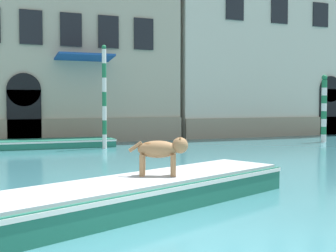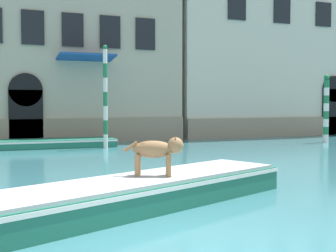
{
  "view_description": "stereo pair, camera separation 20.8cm",
  "coord_description": "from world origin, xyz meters",
  "px_view_note": "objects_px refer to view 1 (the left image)",
  "views": [
    {
      "loc": [
        -3.36,
        -5.27,
        2.08
      ],
      "look_at": [
        3.47,
        10.86,
        1.2
      ],
      "focal_mm": 50.0,
      "sensor_mm": 36.0,
      "label": 1
    },
    {
      "loc": [
        -3.17,
        -5.35,
        2.08
      ],
      "look_at": [
        3.47,
        10.86,
        1.2
      ],
      "focal_mm": 50.0,
      "sensor_mm": 36.0,
      "label": 2
    }
  ],
  "objects_px": {
    "boat_moored_near_palazzo": "(57,143)",
    "mooring_pole_0": "(104,97)",
    "boat_foreground": "(135,194)",
    "mooring_pole_3": "(324,108)",
    "dog_on_deck": "(162,150)"
  },
  "relations": [
    {
      "from": "boat_foreground",
      "to": "dog_on_deck",
      "type": "xyz_separation_m",
      "value": [
        0.67,
        0.24,
        0.8
      ]
    },
    {
      "from": "dog_on_deck",
      "to": "boat_moored_near_palazzo",
      "type": "distance_m",
      "value": 13.17
    },
    {
      "from": "boat_foreground",
      "to": "mooring_pole_3",
      "type": "xyz_separation_m",
      "value": [
        14.15,
        10.79,
        1.48
      ]
    },
    {
      "from": "boat_moored_near_palazzo",
      "to": "boat_foreground",
      "type": "bearing_deg",
      "value": -91.59
    },
    {
      "from": "boat_foreground",
      "to": "mooring_pole_0",
      "type": "bearing_deg",
      "value": 54.95
    },
    {
      "from": "boat_moored_near_palazzo",
      "to": "mooring_pole_3",
      "type": "bearing_deg",
      "value": -9.23
    },
    {
      "from": "mooring_pole_0",
      "to": "boat_foreground",
      "type": "bearing_deg",
      "value": -102.51
    },
    {
      "from": "dog_on_deck",
      "to": "mooring_pole_0",
      "type": "relative_size",
      "value": 0.25
    },
    {
      "from": "boat_foreground",
      "to": "dog_on_deck",
      "type": "bearing_deg",
      "value": -3.07
    },
    {
      "from": "boat_moored_near_palazzo",
      "to": "mooring_pole_0",
      "type": "relative_size",
      "value": 1.13
    },
    {
      "from": "mooring_pole_0",
      "to": "mooring_pole_3",
      "type": "xyz_separation_m",
      "value": [
        11.49,
        -1.19,
        -0.56
      ]
    },
    {
      "from": "boat_foreground",
      "to": "mooring_pole_3",
      "type": "height_order",
      "value": "mooring_pole_3"
    },
    {
      "from": "dog_on_deck",
      "to": "boat_foreground",
      "type": "bearing_deg",
      "value": -137.32
    },
    {
      "from": "dog_on_deck",
      "to": "boat_moored_near_palazzo",
      "type": "xyz_separation_m",
      "value": [
        0.09,
        13.14,
        -0.91
      ]
    },
    {
      "from": "boat_foreground",
      "to": "boat_moored_near_palazzo",
      "type": "distance_m",
      "value": 13.4
    }
  ]
}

